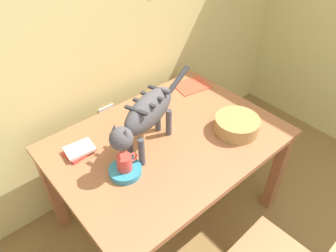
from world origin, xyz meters
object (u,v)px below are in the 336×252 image
object	(u,v)px
cat	(146,115)
book_stack	(80,150)
saucer_bowl	(125,171)
magazine	(192,86)
wicker_basket	(237,125)
coffee_mug	(125,162)
dining_table	(168,149)

from	to	relation	value
cat	book_stack	size ratio (longest dim) A/B	4.12
cat	saucer_bowl	size ratio (longest dim) A/B	4.07
magazine	book_stack	bearing A→B (deg)	-163.81
cat	book_stack	xyz separation A→B (m)	(-0.32, 0.23, -0.23)
wicker_basket	coffee_mug	bearing A→B (deg)	167.21
book_stack	wicker_basket	distance (m)	0.95
saucer_bowl	magazine	xyz separation A→B (m)	(0.87, 0.38, -0.01)
coffee_mug	book_stack	world-z (taller)	coffee_mug
cat	book_stack	distance (m)	0.45
saucer_bowl	wicker_basket	world-z (taller)	wicker_basket
dining_table	cat	world-z (taller)	cat
coffee_mug	magazine	xyz separation A→B (m)	(0.86, 0.38, -0.08)
magazine	wicker_basket	bearing A→B (deg)	-94.04
dining_table	saucer_bowl	bearing A→B (deg)	-170.67
saucer_bowl	coffee_mug	bearing A→B (deg)	0.00
dining_table	cat	size ratio (longest dim) A/B	1.90
dining_table	wicker_basket	xyz separation A→B (m)	(0.37, -0.22, 0.13)
magazine	wicker_basket	size ratio (longest dim) A/B	0.88
saucer_bowl	coffee_mug	world-z (taller)	coffee_mug
cat	wicker_basket	bearing A→B (deg)	-133.19
saucer_bowl	coffee_mug	xyz separation A→B (m)	(0.00, 0.00, 0.06)
dining_table	cat	bearing A→B (deg)	174.95
coffee_mug	dining_table	bearing A→B (deg)	9.43
book_stack	wicker_basket	world-z (taller)	wicker_basket
coffee_mug	book_stack	bearing A→B (deg)	110.58
saucer_bowl	coffee_mug	distance (m)	0.06
saucer_bowl	coffee_mug	size ratio (longest dim) A/B	1.42
dining_table	wicker_basket	world-z (taller)	wicker_basket
cat	saucer_bowl	world-z (taller)	cat
dining_table	magazine	world-z (taller)	magazine
dining_table	wicker_basket	bearing A→B (deg)	-30.95
magazine	wicker_basket	xyz separation A→B (m)	(-0.15, -0.54, 0.05)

